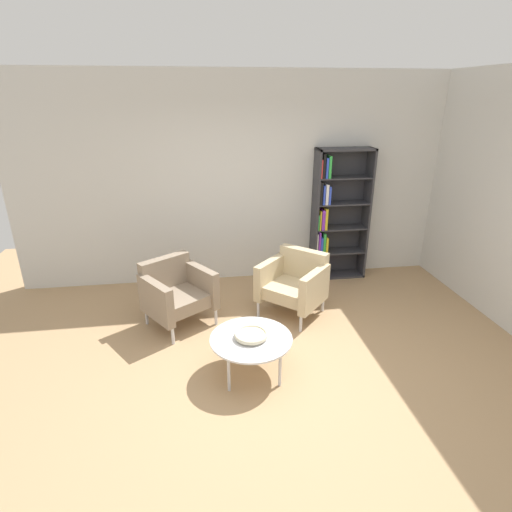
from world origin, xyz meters
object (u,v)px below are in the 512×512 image
at_px(coffee_table_low, 251,340).
at_px(armchair_corner_red, 176,291).
at_px(decorative_bowl, 251,335).
at_px(armchair_near_window, 294,282).
at_px(bookshelf_tall, 334,216).

distance_m(coffee_table_low, armchair_corner_red, 1.31).
distance_m(decorative_bowl, armchair_corner_red, 1.31).
distance_m(coffee_table_low, armchair_near_window, 1.32).
xyz_separation_m(bookshelf_tall, coffee_table_low, (-1.51, -2.14, -0.57)).
bearing_deg(decorative_bowl, armchair_corner_red, 124.81).
bearing_deg(bookshelf_tall, armchair_near_window, -128.72).
xyz_separation_m(armchair_corner_red, armchair_near_window, (1.44, 0.05, 0.00)).
bearing_deg(coffee_table_low, bookshelf_tall, 54.88).
bearing_deg(coffee_table_low, armchair_near_window, 58.42).
height_order(decorative_bowl, armchair_corner_red, armchair_corner_red).
bearing_deg(armchair_near_window, decorative_bowl, -78.64).
bearing_deg(decorative_bowl, armchair_near_window, 58.42).
relative_size(bookshelf_tall, armchair_corner_red, 2.01).
bearing_deg(coffee_table_low, decorative_bowl, 180.00).
height_order(coffee_table_low, armchair_near_window, armchair_near_window).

